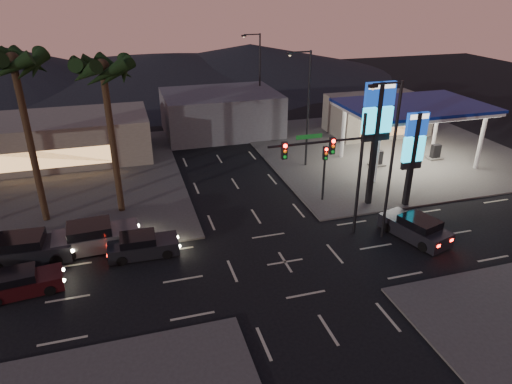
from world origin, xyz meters
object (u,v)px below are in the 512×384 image
object	(u,v)px
traffic_signal_mast	(335,161)
car_lane_b_front	(95,237)
car_lane_a_mid	(21,283)
gas_station	(414,108)
car_lane_a_front	(142,246)
suv_station	(416,228)
pylon_sign_tall	(377,120)
pylon_sign_short	(414,146)
car_lane_b_mid	(28,249)

from	to	relation	value
traffic_signal_mast	car_lane_b_front	distance (m)	15.32
car_lane_a_mid	gas_station	bearing A→B (deg)	19.58
gas_station	car_lane_a_front	bearing A→B (deg)	-159.80
traffic_signal_mast	suv_station	size ratio (longest dim) A/B	1.65
pylon_sign_tall	pylon_sign_short	distance (m)	3.20
pylon_sign_short	car_lane_a_mid	world-z (taller)	pylon_sign_short
car_lane_a_front	pylon_sign_short	bearing A→B (deg)	3.95
car_lane_b_mid	suv_station	size ratio (longest dim) A/B	1.06
pylon_sign_short	car_lane_b_front	size ratio (longest dim) A/B	1.32
car_lane_a_front	car_lane_b_mid	size ratio (longest dim) A/B	0.83
pylon_sign_short	car_lane_a_mid	xyz separation A→B (m)	(-25.27, -3.27, -4.04)
car_lane_a_front	car_lane_b_mid	bearing A→B (deg)	168.56
car_lane_a_front	car_lane_a_mid	distance (m)	6.63
pylon_sign_tall	car_lane_b_front	bearing A→B (deg)	-177.91
car_lane_b_mid	car_lane_a_front	bearing A→B (deg)	-11.44
gas_station	car_lane_b_mid	world-z (taller)	gas_station
traffic_signal_mast	car_lane_a_mid	bearing A→B (deg)	-177.61
pylon_sign_short	gas_station	bearing A→B (deg)	56.31
gas_station	traffic_signal_mast	bearing A→B (deg)	-140.72
gas_station	pylon_sign_tall	size ratio (longest dim) A/B	1.36
pylon_sign_tall	traffic_signal_mast	world-z (taller)	pylon_sign_tall
car_lane_a_front	suv_station	world-z (taller)	suv_station
pylon_sign_tall	car_lane_b_front	world-z (taller)	pylon_sign_tall
pylon_sign_tall	pylon_sign_short	size ratio (longest dim) A/B	1.29
pylon_sign_tall	car_lane_a_front	bearing A→B (deg)	-172.01
traffic_signal_mast	car_lane_a_mid	xyz separation A→B (m)	(-18.03, -0.75, -4.61)
pylon_sign_tall	car_lane_b_mid	bearing A→B (deg)	-177.50
car_lane_b_front	gas_station	bearing A→B (deg)	15.12
car_lane_b_front	pylon_sign_short	bearing A→B (deg)	-0.80
traffic_signal_mast	car_lane_b_mid	bearing A→B (deg)	172.12
car_lane_a_front	pylon_sign_tall	bearing A→B (deg)	7.99
car_lane_a_mid	car_lane_a_front	bearing A→B (deg)	17.17
car_lane_b_front	suv_station	bearing A→B (deg)	-13.09
car_lane_a_front	car_lane_a_mid	xyz separation A→B (m)	(-6.34, -1.96, -0.02)
car_lane_b_front	pylon_sign_tall	bearing A→B (deg)	2.09
car_lane_b_front	suv_station	xyz separation A→B (m)	(19.55, -4.54, -0.08)
traffic_signal_mast	car_lane_b_mid	size ratio (longest dim) A/B	1.55
pylon_sign_tall	pylon_sign_short	bearing A→B (deg)	-21.80
traffic_signal_mast	car_lane_a_front	size ratio (longest dim) A/B	1.87
pylon_sign_short	suv_station	size ratio (longest dim) A/B	1.44
gas_station	pylon_sign_short	distance (m)	9.02
pylon_sign_tall	traffic_signal_mast	bearing A→B (deg)	-143.48
traffic_signal_mast	car_lane_b_mid	xyz separation A→B (m)	(-18.15, 2.51, -4.46)
car_lane_a_mid	car_lane_b_mid	bearing A→B (deg)	92.15
car_lane_a_front	car_lane_a_mid	world-z (taller)	car_lane_a_front
gas_station	car_lane_a_mid	xyz separation A→B (m)	(-30.27, -10.77, -4.47)
pylon_sign_tall	suv_station	xyz separation A→B (m)	(0.42, -5.24, -5.69)
car_lane_a_front	suv_station	distance (m)	17.10
pylon_sign_tall	car_lane_b_mid	size ratio (longest dim) A/B	1.75
pylon_sign_short	car_lane_a_front	size ratio (longest dim) A/B	1.64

